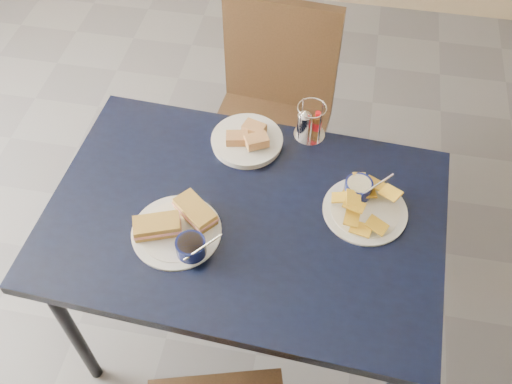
% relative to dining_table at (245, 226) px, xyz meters
% --- Properties ---
extents(ground, '(6.00, 6.00, 0.00)m').
position_rel_dining_table_xyz_m(ground, '(0.06, -0.15, -0.69)').
color(ground, '#504F54').
rests_on(ground, ground).
extents(dining_table, '(1.29, 0.89, 0.75)m').
position_rel_dining_table_xyz_m(dining_table, '(0.00, 0.00, 0.00)').
color(dining_table, black).
rests_on(dining_table, ground).
extents(chair_far, '(0.50, 0.48, 0.99)m').
position_rel_dining_table_xyz_m(chair_far, '(-0.03, 0.70, -0.12)').
color(chair_far, black).
rests_on(chair_far, ground).
extents(sandwich_plate, '(0.30, 0.28, 0.12)m').
position_rel_dining_table_xyz_m(sandwich_plate, '(-0.18, -0.11, 0.09)').
color(sandwich_plate, white).
rests_on(sandwich_plate, dining_table).
extents(plantain_plate, '(0.27, 0.27, 0.12)m').
position_rel_dining_table_xyz_m(plantain_plate, '(0.36, 0.10, 0.08)').
color(plantain_plate, white).
rests_on(plantain_plate, dining_table).
extents(bread_basket, '(0.24, 0.24, 0.07)m').
position_rel_dining_table_xyz_m(bread_basket, '(-0.05, 0.30, 0.08)').
color(bread_basket, white).
rests_on(bread_basket, dining_table).
extents(condiment_caddy, '(0.11, 0.11, 0.14)m').
position_rel_dining_table_xyz_m(condiment_caddy, '(0.15, 0.38, 0.12)').
color(condiment_caddy, silver).
rests_on(condiment_caddy, dining_table).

